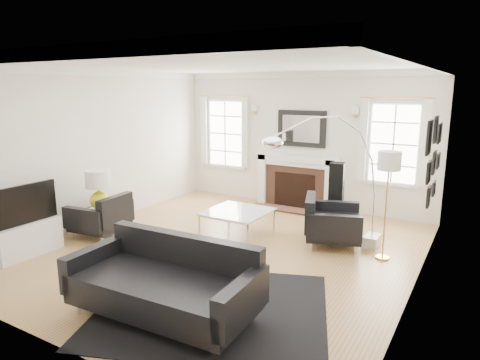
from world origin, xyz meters
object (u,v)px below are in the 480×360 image
Objects in this scene: armchair_left at (102,217)px; gourd_lamp at (99,187)px; sofa at (167,283)px; arc_floor_lamp at (325,177)px; coffee_table at (237,213)px; armchair_right at (329,223)px; fireplace at (297,182)px.

armchair_left is 1.46× the size of gourd_lamp.
sofa reaches higher than armchair_left.
arc_floor_lamp is at bearing 20.40° from armchair_left.
coffee_table is 1.51× the size of gourd_lamp.
gourd_lamp reaches higher than armchair_right.
armchair_right is at bearing 25.00° from gourd_lamp.
arc_floor_lamp is at bearing 73.74° from sofa.
gourd_lamp is at bearing -122.54° from fireplace.
fireplace is 0.79× the size of sofa.
sofa is at bearing -29.12° from armchair_left.
armchair_right is (3.45, 1.56, 0.03)m from armchair_left.
sofa is at bearing -28.46° from gourd_lamp.
fireplace is 2.19m from armchair_right.
coffee_table is at bearing 30.77° from gourd_lamp.
fireplace is 0.79× the size of arc_floor_lamp.
sofa is 3.14m from armchair_right.
coffee_table is (-0.66, 2.61, 0.04)m from sofa.
fireplace is 2.17m from coffee_table.
arc_floor_lamp reaches higher than coffee_table.
armchair_right reaches higher than armchair_left.
fireplace reaches higher than armchair_right.
fireplace is 3.98m from gourd_lamp.
arc_floor_lamp reaches higher than fireplace.
sofa is (0.50, -4.77, -0.17)m from fireplace.
fireplace is 4.80m from sofa.
sofa is 3.23× the size of gourd_lamp.
fireplace is 1.76× the size of armchair_left.
coffee_table is 1.65m from arc_floor_lamp.
arc_floor_lamp reaches higher than gourd_lamp.
coffee_table is (-1.46, -0.43, 0.06)m from armchair_right.
sofa reaches higher than coffee_table.
gourd_lamp is (-2.13, -3.35, 0.32)m from fireplace.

